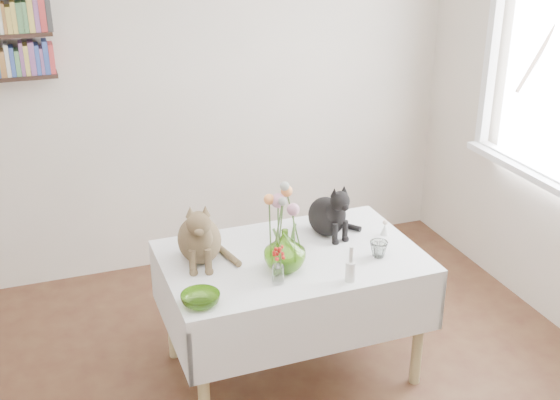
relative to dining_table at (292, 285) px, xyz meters
name	(u,v)px	position (x,y,z in m)	size (l,w,h in m)	color
room	(279,234)	(-0.37, -0.82, 0.73)	(4.08, 4.58, 2.58)	brown
dining_table	(292,285)	(0.00, 0.00, 0.00)	(1.30, 0.85, 0.69)	white
tabby_cat	(199,228)	(-0.45, 0.11, 0.35)	(0.23, 0.30, 0.35)	olive
black_cat	(327,207)	(0.26, 0.17, 0.32)	(0.21, 0.26, 0.31)	black
flower_vase	(285,250)	(-0.08, -0.13, 0.28)	(0.20, 0.20, 0.21)	#88C63C
green_bowl	(201,300)	(-0.55, -0.30, 0.20)	(0.18, 0.18, 0.06)	#88C63C
drinking_glass	(379,249)	(0.40, -0.16, 0.21)	(0.09, 0.09, 0.08)	white
candlestick	(351,269)	(0.17, -0.33, 0.23)	(0.05, 0.05, 0.18)	white
berry_jar	(278,264)	(-0.16, -0.24, 0.27)	(0.06, 0.06, 0.22)	white
porcelain_figurine	(385,228)	(0.55, 0.05, 0.21)	(0.05, 0.05, 0.09)	white
flower_bouquet	(283,204)	(-0.09, -0.11, 0.51)	(0.17, 0.12, 0.39)	#4C7233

